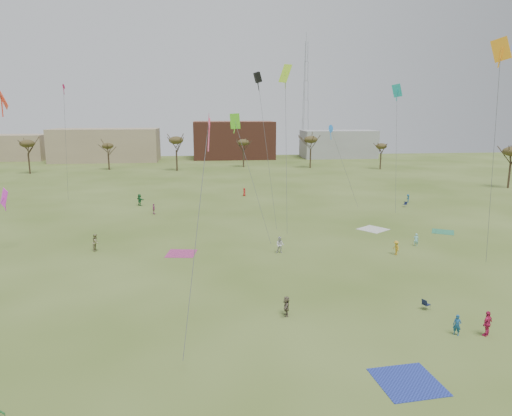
{
  "coord_description": "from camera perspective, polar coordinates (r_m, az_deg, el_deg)",
  "views": [
    {
      "loc": [
        -5.33,
        -34.07,
        15.18
      ],
      "look_at": [
        0.0,
        12.0,
        5.5
      ],
      "focal_mm": 32.51,
      "sensor_mm": 36.0,
      "label": 1
    }
  ],
  "objects": [
    {
      "name": "flyer_near_right",
      "position": [
        35.75,
        23.5,
        -13.07
      ],
      "size": [
        0.64,
        0.63,
        1.49
      ],
      "primitive_type": "imported",
      "rotation": [
        0.0,
        0.0,
        5.55
      ],
      "color": "navy",
      "rests_on": "ground"
    },
    {
      "name": "flyer_far_c",
      "position": [
        82.91,
        18.19,
        1.14
      ],
      "size": [
        0.61,
        0.95,
        1.4
      ],
      "primitive_type": "imported",
      "rotation": [
        0.0,
        0.0,
        4.6
      ],
      "color": "#1B547F",
      "rests_on": "ground"
    },
    {
      "name": "spectator_fore_c",
      "position": [
        35.82,
        3.76,
        -11.94
      ],
      "size": [
        0.66,
        1.49,
        1.55
      ],
      "primitive_type": "imported",
      "rotation": [
        0.0,
        0.0,
        4.57
      ],
      "color": "brown",
      "rests_on": "ground"
    },
    {
      "name": "spectator_fore_a",
      "position": [
        36.44,
        26.59,
        -12.59
      ],
      "size": [
        1.14,
        0.92,
        1.82
      ],
      "primitive_type": "imported",
      "rotation": [
        0.0,
        0.0,
        3.66
      ],
      "color": "#C7225A",
      "rests_on": "ground"
    },
    {
      "name": "blanket_plum",
      "position": [
        51.35,
        -9.17,
        -5.56
      ],
      "size": [
        3.52,
        3.52,
        0.03
      ],
      "primitive_type": "cube",
      "rotation": [
        0.0,
        0.0,
        2.98
      ],
      "color": "#A63370",
      "rests_on": "ground"
    },
    {
      "name": "spectator_mid_e",
      "position": [
        50.71,
        2.98,
        -4.56
      ],
      "size": [
        1.06,
        0.93,
        1.84
      ],
      "primitive_type": "imported",
      "rotation": [
        0.0,
        0.0,
        5.99
      ],
      "color": "silver",
      "rests_on": "ground"
    },
    {
      "name": "camp_chair_center",
      "position": [
        39.29,
        20.18,
        -11.29
      ],
      "size": [
        0.69,
        0.67,
        0.87
      ],
      "rotation": [
        0.0,
        0.0,
        1.96
      ],
      "color": "#151B3B",
      "rests_on": "ground"
    },
    {
      "name": "flyer_far_a",
      "position": [
        78.42,
        -14.12,
        0.99
      ],
      "size": [
        1.61,
        1.72,
        1.93
      ],
      "primitive_type": "imported",
      "rotation": [
        0.0,
        0.0,
        2.29
      ],
      "color": "#256F3A",
      "rests_on": "ground"
    },
    {
      "name": "camp_chair_right",
      "position": [
        78.82,
        17.84,
        0.3
      ],
      "size": [
        0.73,
        0.71,
        0.87
      ],
      "rotation": [
        0.0,
        0.0,
        5.27
      ],
      "color": "#151B3A",
      "rests_on": "ground"
    },
    {
      "name": "ground",
      "position": [
        37.68,
        2.15,
        -11.98
      ],
      "size": [
        260.0,
        260.0,
        0.0
      ],
      "primitive_type": "plane",
      "color": "#3D5319",
      "rests_on": "ground"
    },
    {
      "name": "building_brick",
      "position": [
        154.69,
        -2.79,
        8.37
      ],
      "size": [
        26.0,
        16.0,
        12.0
      ],
      "primitive_type": "cube",
      "color": "brown",
      "rests_on": "ground"
    },
    {
      "name": "blanket_cream",
      "position": [
        62.83,
        14.21,
        -2.56
      ],
      "size": [
        4.5,
        4.5,
        0.03
      ],
      "primitive_type": "cube",
      "rotation": [
        0.0,
        0.0,
        2.2
      ],
      "color": "silver",
      "rests_on": "ground"
    },
    {
      "name": "flyer_far_b",
      "position": [
        84.9,
        -1.45,
        1.99
      ],
      "size": [
        0.71,
        0.85,
        1.48
      ],
      "primitive_type": "imported",
      "rotation": [
        0.0,
        0.0,
        1.19
      ],
      "color": "red",
      "rests_on": "ground"
    },
    {
      "name": "spectator_fore_b",
      "position": [
        54.47,
        -19.1,
        -4.02
      ],
      "size": [
        0.81,
        1.0,
        1.91
      ],
      "primitive_type": "imported",
      "rotation": [
        0.0,
        0.0,
        1.47
      ],
      "color": "#8C8759",
      "rests_on": "ground"
    },
    {
      "name": "blanket_blue",
      "position": [
        29.62,
        18.16,
        -19.68
      ],
      "size": [
        3.78,
        3.78,
        0.03
      ],
      "primitive_type": "cube",
      "rotation": [
        0.0,
        0.0,
        0.09
      ],
      "color": "#223496",
      "rests_on": "ground"
    },
    {
      "name": "spectator_mid_d",
      "position": [
        71.36,
        -12.46,
        -0.12
      ],
      "size": [
        0.39,
        0.94,
        1.6
      ],
      "primitive_type": "imported",
      "rotation": [
        0.0,
        0.0,
        1.57
      ],
      "color": "#A04276",
      "rests_on": "ground"
    },
    {
      "name": "building_tan_west",
      "position": [
        167.46,
        -27.66,
        6.63
      ],
      "size": [
        20.0,
        12.0,
        8.0
      ],
      "primitive_type": "cube",
      "color": "#937F60",
      "rests_on": "ground"
    },
    {
      "name": "building_grey",
      "position": [
        159.04,
        10.07,
        7.76
      ],
      "size": [
        24.0,
        12.0,
        9.0
      ],
      "primitive_type": "cube",
      "color": "gray",
      "rests_on": "ground"
    },
    {
      "name": "blanket_olive",
      "position": [
        64.29,
        22.01,
        -2.74
      ],
      "size": [
        3.6,
        3.6,
        0.03
      ],
      "primitive_type": "cube",
      "rotation": [
        0.0,
        0.0,
        2.63
      ],
      "color": "#2D7C55",
      "rests_on": "ground"
    },
    {
      "name": "flyer_mid_b",
      "position": [
        52.36,
        16.85,
        -4.7
      ],
      "size": [
        0.72,
        1.08,
        1.56
      ],
      "primitive_type": "imported",
      "rotation": [
        0.0,
        0.0,
        4.86
      ],
      "color": "gold",
      "rests_on": "ground"
    },
    {
      "name": "flyer_mid_c",
      "position": [
        56.41,
        19.09,
        -3.7
      ],
      "size": [
        0.63,
        0.52,
        1.49
      ],
      "primitive_type": "imported",
      "rotation": [
        0.0,
        0.0,
        2.79
      ],
      "color": "#82D4D8",
      "rests_on": "ground"
    },
    {
      "name": "building_tan",
      "position": [
        152.33,
        -17.97,
        7.39
      ],
      "size": [
        32.0,
        14.0,
        10.0
      ],
      "primitive_type": "cube",
      "color": "#937F60",
      "rests_on": "ground"
    },
    {
      "name": "kites_aloft",
      "position": [
        53.53,
        -0.48,
        12.84
      ],
      "size": [
        58.5,
        55.31,
        20.68
      ],
      "color": "#5AC823",
      "rests_on": "ground"
    },
    {
      "name": "tree_line",
      "position": [
        113.51,
        -5.38,
        7.65
      ],
      "size": [
        117.44,
        49.32,
        8.91
      ],
      "color": "#3A2B1E",
      "rests_on": "ground"
    },
    {
      "name": "radio_tower",
      "position": [
        162.99,
        6.08,
        13.14
      ],
      "size": [
        1.51,
        1.72,
        41.0
      ],
      "color": "#9EA3A8",
      "rests_on": "ground"
    }
  ]
}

